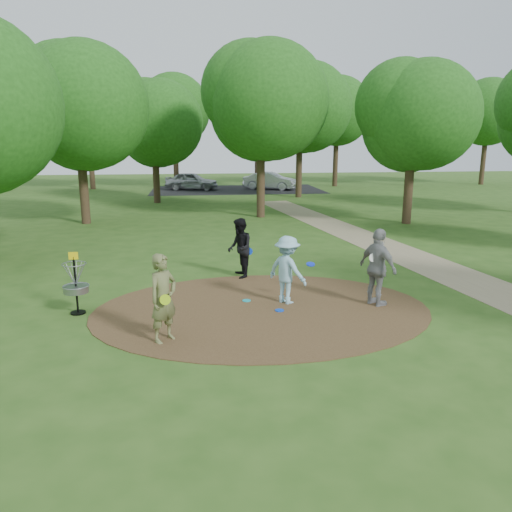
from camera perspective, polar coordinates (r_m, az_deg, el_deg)
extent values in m
plane|color=#2D5119|center=(12.52, 0.69, -6.16)|extent=(100.00, 100.00, 0.00)
cylinder|color=#47301C|center=(12.52, 0.69, -6.12)|extent=(8.40, 8.40, 0.02)
cube|color=#8C7A5B|center=(16.46, 22.71, -2.42)|extent=(7.55, 39.89, 0.01)
cube|color=black|center=(42.06, -2.23, 7.59)|extent=(14.00, 8.00, 0.01)
imported|color=#65693D|center=(10.53, -10.54, -4.77)|extent=(0.80, 0.81, 1.89)
cylinder|color=#C0F11A|center=(10.26, -10.34, -4.94)|extent=(0.22, 0.06, 0.22)
imported|color=#92C6D9|center=(12.80, 3.58, -1.61)|extent=(1.25, 1.29, 1.77)
cylinder|color=#0C28D4|center=(12.84, 6.25, -0.94)|extent=(0.22, 0.22, 0.08)
imported|color=black|center=(15.17, -1.87, 0.90)|extent=(0.75, 0.93, 1.83)
cylinder|color=blue|center=(15.19, -0.80, 0.53)|extent=(0.23, 0.11, 0.22)
imported|color=gray|center=(12.93, 13.75, -1.30)|extent=(0.95, 1.26, 1.99)
cylinder|color=white|center=(12.76, 13.26, -0.18)|extent=(0.22, 0.07, 0.22)
cylinder|color=#17ABBB|center=(13.12, -1.09, -5.11)|extent=(0.22, 0.22, 0.02)
cylinder|color=blue|center=(12.41, 2.70, -6.22)|extent=(0.22, 0.22, 0.02)
imported|color=#979B9E|center=(42.14, -7.37, 8.50)|extent=(4.57, 2.59, 1.47)
imported|color=#B2B3BB|center=(42.08, 1.63, 8.58)|extent=(4.61, 3.34, 1.45)
cylinder|color=black|center=(12.82, -19.88, -3.35)|extent=(0.05, 0.05, 1.35)
cylinder|color=black|center=(13.01, -19.66, -6.11)|extent=(0.36, 0.36, 0.04)
cylinder|color=gray|center=(12.83, -19.86, -3.58)|extent=(0.60, 0.60, 0.16)
torus|color=gray|center=(12.81, -19.89, -3.24)|extent=(0.63, 0.63, 0.03)
torus|color=gray|center=(12.67, -20.09, -0.85)|extent=(0.58, 0.58, 0.02)
cube|color=yellow|center=(12.63, -20.16, 0.03)|extent=(0.22, 0.02, 0.18)
cylinder|color=#332316|center=(26.35, -19.11, 7.62)|extent=(0.44, 0.44, 3.80)
sphere|color=#1D4D14|center=(26.28, -19.71, 15.36)|extent=(6.04, 6.04, 6.04)
cylinder|color=#332316|center=(27.02, 0.55, 8.87)|extent=(0.44, 0.44, 4.18)
sphere|color=#1D4D14|center=(26.99, 0.57, 16.87)|extent=(6.10, 6.10, 6.10)
cylinder|color=#332316|center=(26.08, 17.04, 7.51)|extent=(0.44, 0.44, 3.61)
sphere|color=#1D4D14|center=(25.98, 17.54, 14.62)|extent=(5.21, 5.21, 5.21)
cylinder|color=#332316|center=(33.87, -11.33, 8.87)|extent=(0.44, 0.44, 3.42)
sphere|color=#1D4D14|center=(33.79, -11.59, 14.33)|extent=(5.52, 5.52, 5.52)
cylinder|color=#332316|center=(36.55, 4.93, 10.13)|extent=(0.44, 0.44, 4.37)
sphere|color=#1D4D14|center=(36.55, 5.06, 16.26)|extent=(6.28, 6.28, 6.28)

